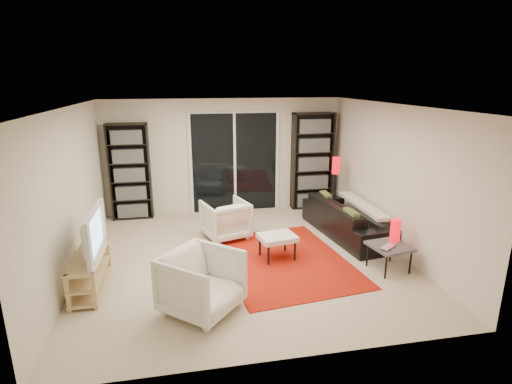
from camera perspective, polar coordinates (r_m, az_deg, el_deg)
The scene contains 20 objects.
floor at distance 6.55m, azimuth -1.67°, elevation -9.27°, with size 5.00×5.00×0.00m, color #C9B594.
wall_back at distance 8.56m, azimuth -4.45°, elevation 5.15°, with size 5.00×0.02×2.40m, color beige.
wall_front at distance 3.83m, azimuth 4.31°, elevation -8.55°, with size 5.00×0.02×2.40m, color beige.
wall_left at distance 6.27m, azimuth -24.96°, elevation -0.27°, with size 0.02×5.00×2.40m, color beige.
wall_right at distance 6.97m, azimuth 18.97°, elevation 1.88°, with size 0.02×5.00×2.40m, color beige.
ceiling at distance 5.95m, azimuth -1.86°, elevation 12.18°, with size 5.00×5.00×0.02m, color white.
sliding_door at distance 8.57m, azimuth -3.07°, elevation 4.17°, with size 1.92×0.08×2.16m.
bookshelf_left at distance 8.45m, azimuth -17.55°, elevation 2.76°, with size 0.80×0.30×1.95m.
bookshelf_right at distance 8.84m, azimuth 8.06°, elevation 4.39°, with size 0.90×0.30×2.10m.
tv_stand at distance 5.96m, azimuth -22.63°, elevation -10.44°, with size 0.37×1.16×0.50m.
tv at distance 5.74m, azimuth -23.02°, elevation -5.46°, with size 1.10×0.14×0.63m, color black.
rug at distance 6.45m, azimuth 3.89°, elevation -9.65°, with size 1.89×2.56×0.01m, color #AC190B.
sofa at distance 7.52m, azimuth 13.00°, elevation -3.73°, with size 2.15×0.84×0.63m, color black.
armchair_back at distance 7.22m, azimuth -4.38°, elevation -3.91°, with size 0.74×0.76×0.69m, color silver.
armchair_front at distance 5.03m, azimuth -7.75°, elevation -12.69°, with size 0.82×0.85×0.77m, color silver.
ottoman at distance 6.38m, azimuth 3.06°, elevation -6.62°, with size 0.63×0.55×0.40m.
side_table at distance 6.32m, azimuth 18.54°, elevation -7.53°, with size 0.63×0.63×0.40m.
laptop at distance 6.19m, azimuth 18.72°, elevation -7.54°, with size 0.31×0.20×0.02m, color silver.
table_lamp at distance 6.43m, azimuth 19.28°, elevation -5.17°, with size 0.15×0.15×0.34m, color red.
floor_lamp at distance 8.32m, azimuth 11.34°, elevation 2.79°, with size 0.19×0.19×1.26m.
Camera 1 is at (-0.94, -5.86, 2.78)m, focal length 28.00 mm.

